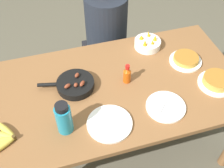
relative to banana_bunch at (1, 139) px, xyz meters
name	(u,v)px	position (x,y,z in m)	size (l,w,h in m)	color
ground_plane	(112,145)	(0.69, 0.21, -0.75)	(14.00, 14.00, 0.00)	#565142
dining_table	(112,96)	(0.69, 0.21, -0.11)	(1.72, 0.91, 0.73)	brown
banana_bunch	(1,139)	(0.00, 0.00, 0.00)	(0.20, 0.23, 0.04)	gold
skillet	(75,85)	(0.47, 0.28, 0.01)	(0.36, 0.24, 0.08)	black
frittata_plate_center	(186,60)	(1.26, 0.30, 0.00)	(0.22, 0.22, 0.05)	white
frittata_plate_side	(217,81)	(1.35, 0.05, 0.01)	(0.23, 0.23, 0.06)	white
empty_plate_near_front	(166,107)	(0.96, -0.04, -0.01)	(0.24, 0.24, 0.02)	white
empty_plate_far_left	(110,124)	(0.60, -0.06, -0.01)	(0.26, 0.26, 0.02)	white
fruit_bowl_mango	(147,43)	(1.06, 0.53, 0.01)	(0.19, 0.19, 0.10)	white
water_bottle	(64,118)	(0.35, -0.02, 0.08)	(0.09, 0.09, 0.22)	teal
hot_sauce_bottle	(127,74)	(0.80, 0.24, 0.04)	(0.05, 0.05, 0.14)	#C64C0F
person_figure	(107,44)	(0.85, 0.92, -0.25)	(0.38, 0.38, 1.21)	black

